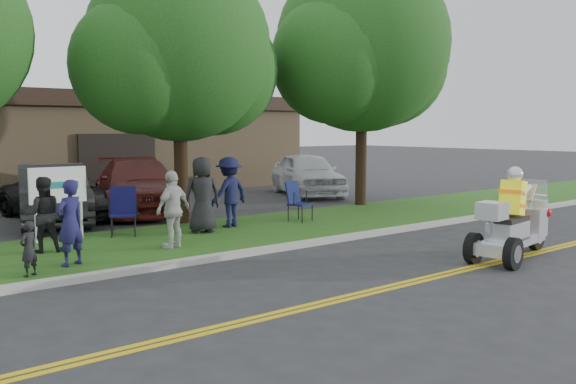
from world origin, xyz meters
TOP-DOWN VIEW (x-y plane):
  - ground at (0.00, 0.00)m, footprint 120.00×120.00m
  - centerline_near at (0.00, -0.58)m, footprint 60.00×0.10m
  - centerline_far at (0.00, -0.42)m, footprint 60.00×0.10m
  - curb at (0.00, 3.05)m, footprint 60.00×0.25m
  - grass_verge at (0.00, 5.20)m, footprint 60.00×4.00m
  - commercial_building at (2.00, 18.98)m, footprint 18.00×8.20m
  - tree_mid at (0.55, 7.23)m, footprint 5.88×4.80m
  - tree_right at (7.06, 7.03)m, footprint 6.86×5.60m
  - business_sign at (-2.90, 6.60)m, footprint 1.25×0.06m
  - trike_scooter at (3.72, -0.53)m, footprint 2.84×1.08m
  - lawn_chair_a at (-1.48, 6.38)m, footprint 0.80×0.81m
  - lawn_chair_b at (3.09, 5.55)m, footprint 0.70×0.72m
  - spectator_adult_left at (-3.56, 3.92)m, footprint 0.68×0.57m
  - spectator_adult_mid at (-3.57, 5.50)m, footprint 0.88×0.77m
  - spectator_adult_right at (-1.29, 4.26)m, footprint 1.03×0.71m
  - spectator_chair_a at (1.11, 5.83)m, footprint 1.26×0.88m
  - spectator_chair_b at (0.15, 5.53)m, footprint 1.00×0.77m
  - child_left at (-4.39, 3.54)m, footprint 0.41×0.37m
  - parked_car_left at (-2.00, 9.89)m, footprint 2.85×5.15m
  - parked_car_mid at (-1.35, 10.64)m, footprint 3.30×4.94m
  - parked_car_right at (0.80, 10.53)m, footprint 3.86×6.11m
  - parked_car_far_right at (8.00, 10.91)m, footprint 3.76×5.30m

SIDE VIEW (x-z plane):
  - ground at x=0.00m, z-range 0.00..0.00m
  - centerline_near at x=0.00m, z-range 0.00..0.01m
  - centerline_far at x=0.00m, z-range 0.00..0.01m
  - grass_verge at x=0.00m, z-range 0.01..0.11m
  - curb at x=0.00m, z-range 0.00..0.12m
  - child_left at x=-4.39m, z-range 0.10..1.05m
  - parked_car_mid at x=-1.35m, z-range 0.00..1.26m
  - trike_scooter at x=3.72m, z-range -0.28..1.58m
  - lawn_chair_b at x=3.09m, z-range 0.17..1.24m
  - lawn_chair_a at x=-1.48m, z-range 0.18..1.31m
  - parked_car_left at x=-2.00m, z-range 0.00..1.61m
  - parked_car_right at x=0.80m, z-range 0.00..1.65m
  - parked_car_far_right at x=8.00m, z-range 0.00..1.68m
  - spectator_adult_mid at x=-3.57m, z-range 0.10..1.64m
  - spectator_adult_left at x=-3.56m, z-range 0.10..1.68m
  - spectator_adult_right at x=-1.29m, z-range 0.10..1.73m
  - spectator_chair_a at x=1.11m, z-range 0.10..1.88m
  - spectator_chair_b at x=0.15m, z-range 0.10..1.93m
  - business_sign at x=-2.90m, z-range 0.38..2.13m
  - commercial_building at x=2.00m, z-range 0.01..4.01m
  - tree_mid at x=0.55m, z-range 0.91..7.96m
  - tree_right at x=7.06m, z-range 0.99..9.06m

